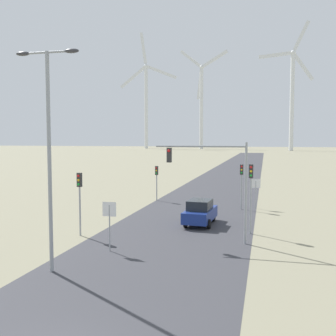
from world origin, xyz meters
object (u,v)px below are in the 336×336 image
Objects in this scene: stop_sign_far at (256,188)px; traffic_light_post_near_left at (80,190)px; traffic_light_mast_overhead at (213,170)px; car_approaching at (200,212)px; traffic_light_post_near_right at (251,183)px; traffic_light_post_mid_left at (157,175)px; wind_turbine_left at (201,99)px; stop_sign_near at (109,217)px; traffic_light_post_mid_right at (242,177)px; streetlamp at (49,135)px; wind_turbine_far_left at (146,98)px; wind_turbine_center at (292,92)px.

stop_sign_far is 16.75m from traffic_light_post_near_left.
traffic_light_mast_overhead is 1.44× the size of car_approaching.
traffic_light_post_near_right reaches higher than traffic_light_post_mid_left.
wind_turbine_left is at bearing 99.99° from traffic_light_post_near_right.
traffic_light_post_mid_left is at bearing 129.25° from traffic_light_post_near_right.
stop_sign_near is at bearing -41.26° from traffic_light_post_near_left.
stop_sign_near is 223.87m from wind_turbine_left.
stop_sign_far reaches higher than car_approaching.
traffic_light_post_mid_right is 210.12m from wind_turbine_left.
traffic_light_post_mid_right reaches higher than stop_sign_far.
traffic_light_post_near_right is 0.07× the size of wind_turbine_left.
traffic_light_post_mid_right is (6.33, 14.91, 0.99)m from stop_sign_near.
streetlamp is 226.92m from wind_turbine_left.
wind_turbine_left reaches higher than stop_sign_far.
wind_turbine_far_left reaches higher than car_approaching.
wind_turbine_left is at bearing 97.83° from stop_sign_near.
streetlamp is 3.70× the size of stop_sign_near.
streetlamp is 2.57× the size of traffic_light_post_mid_right.
traffic_light_post_near_right is 9.00m from traffic_light_post_mid_right.
traffic_light_mast_overhead is 221.08m from wind_turbine_left.
traffic_light_mast_overhead reaches higher than stop_sign_near.
car_approaching is (6.06, -9.93, -1.66)m from traffic_light_post_mid_left.
wind_turbine_left is (-34.04, 212.04, 29.32)m from car_approaching.
stop_sign_near is 16.22m from traffic_light_post_mid_right.
wind_turbine_far_left reaches higher than wind_turbine_center.
wind_turbine_center is at bearing 83.80° from stop_sign_near.
traffic_light_post_mid_right reaches higher than stop_sign_near.
car_approaching is at bearing -71.88° from wind_turbine_far_left.
traffic_light_post_near_left is 15.12m from traffic_light_post_mid_left.
traffic_light_post_near_right is at bearing -71.16° from wind_turbine_far_left.
streetlamp is 1.70× the size of traffic_light_mast_overhead.
traffic_light_post_near_right reaches higher than traffic_light_post_near_left.
wind_turbine_left reaches higher than traffic_light_post_mid_left.
traffic_light_mast_overhead is at bearing -100.44° from stop_sign_far.
traffic_light_post_near_left is 196.02m from wind_turbine_center.
traffic_light_post_near_right is 0.07× the size of wind_turbine_center.
traffic_light_post_mid_left is (0.92, 15.09, -0.41)m from traffic_light_post_near_left.
wind_turbine_left is (-37.81, 204.41, 28.36)m from stop_sign_far.
traffic_light_post_mid_right is 0.95× the size of car_approaching.
streetlamp is 3.83× the size of stop_sign_far.
stop_sign_far is at bearing -79.52° from wind_turbine_left.
traffic_light_post_mid_left is (-9.84, 2.29, 0.70)m from stop_sign_far.
wind_turbine_left reaches higher than car_approaching.
wind_turbine_far_left is (-62.86, 218.60, 28.87)m from traffic_light_post_near_left.
wind_turbine_far_left reaches higher than stop_sign_near.
wind_turbine_left is at bearing 99.32° from traffic_light_mast_overhead.
traffic_light_post_near_right is 218.97m from wind_turbine_left.
traffic_light_post_mid_right is at bearing 69.85° from car_approaching.
stop_sign_near reaches higher than car_approaching.
wind_turbine_far_left is at bearing 107.40° from traffic_light_post_mid_left.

